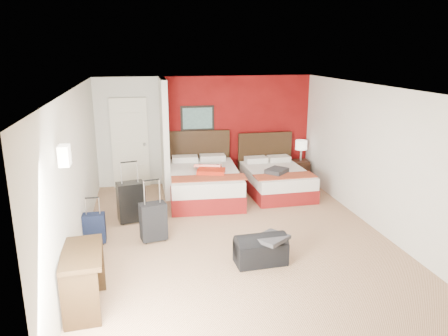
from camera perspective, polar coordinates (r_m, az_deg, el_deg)
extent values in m
plane|color=tan|center=(7.40, 1.58, -9.10)|extent=(6.50, 6.50, 0.00)
cube|color=silver|center=(10.09, -2.44, 5.03)|extent=(5.00, 0.04, 2.50)
cube|color=silver|center=(6.89, -19.08, -0.80)|extent=(0.04, 6.50, 2.50)
cube|color=black|center=(9.96, -3.55, 6.62)|extent=(0.78, 0.03, 0.58)
cube|color=white|center=(5.27, -20.46, 1.56)|extent=(0.12, 0.20, 0.24)
cube|color=maroon|center=(10.21, 1.76, 5.16)|extent=(3.50, 0.04, 2.50)
cube|color=silver|center=(9.37, -7.90, 4.08)|extent=(0.12, 1.20, 2.50)
cube|color=silver|center=(9.98, -12.37, 3.25)|extent=(0.82, 0.06, 2.05)
cube|color=white|center=(9.14, -2.63, -2.16)|extent=(1.56, 2.15, 0.62)
cube|color=silver|center=(9.54, 6.98, -1.76)|extent=(1.30, 1.82, 0.54)
cube|color=red|center=(8.96, -1.93, -0.13)|extent=(0.75, 0.89, 0.10)
cube|color=#333438|center=(9.15, 7.02, -0.42)|extent=(0.57, 0.57, 0.11)
cube|color=black|center=(10.50, 10.07, -0.36)|extent=(0.38, 0.38, 0.51)
cylinder|color=silver|center=(10.38, 10.19, 2.30)|extent=(0.32, 0.32, 0.49)
cube|color=black|center=(8.06, -12.23, -4.58)|extent=(0.54, 0.40, 0.72)
cube|color=black|center=(7.24, -9.36, -7.22)|extent=(0.47, 0.34, 0.62)
cube|color=black|center=(7.37, -16.83, -7.86)|extent=(0.35, 0.22, 0.49)
cube|color=black|center=(6.50, 4.88, -10.95)|extent=(0.77, 0.44, 0.38)
cube|color=#36363B|center=(6.40, 6.36, -9.24)|extent=(0.59, 0.58, 0.06)
cube|color=black|center=(5.61, -18.10, -14.03)|extent=(0.53, 0.96, 0.78)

